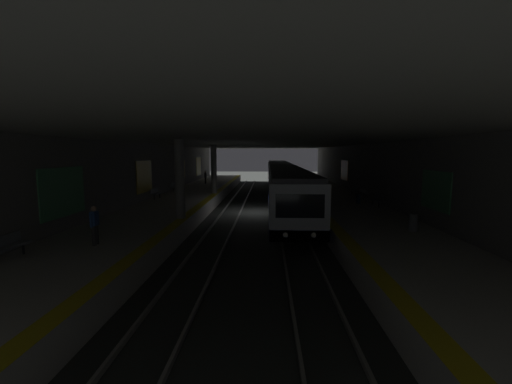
{
  "coord_description": "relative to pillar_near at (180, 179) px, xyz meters",
  "views": [
    {
      "loc": [
        -26.48,
        -0.71,
        4.82
      ],
      "look_at": [
        3.74,
        0.35,
        1.25
      ],
      "focal_mm": 23.15,
      "sensor_mm": 36.0,
      "label": 1
    }
  ],
  "objects": [
    {
      "name": "pillar_far",
      "position": [
        12.09,
        0.0,
        0.0
      ],
      "size": [
        0.56,
        0.56,
        4.55
      ],
      "color": "gray",
      "rests_on": "platform_right"
    },
    {
      "name": "track_left",
      "position": [
        7.73,
        -6.55,
        -3.25
      ],
      "size": [
        60.0,
        1.53,
        0.16
      ],
      "color": "gray",
      "rests_on": "ground"
    },
    {
      "name": "platform_right",
      "position": [
        7.73,
        2.2,
        -2.8
      ],
      "size": [
        60.0,
        5.3,
        1.06
      ],
      "color": "beige",
      "rests_on": "ground"
    },
    {
      "name": "wall_left",
      "position": [
        7.74,
        -13.8,
        -0.52
      ],
      "size": [
        60.0,
        0.56,
        5.6
      ],
      "color": "slate",
      "rests_on": "ground"
    },
    {
      "name": "platform_left",
      "position": [
        7.73,
        -10.9,
        -2.8
      ],
      "size": [
        60.0,
        5.3,
        1.06
      ],
      "color": "beige",
      "rests_on": "ground"
    },
    {
      "name": "ground_plane",
      "position": [
        7.73,
        -4.35,
        -3.33
      ],
      "size": [
        120.0,
        120.0,
        0.0
      ],
      "primitive_type": "plane",
      "color": "#2D302D"
    },
    {
      "name": "track_right",
      "position": [
        7.73,
        -2.15,
        -3.25
      ],
      "size": [
        60.0,
        1.53,
        0.16
      ],
      "color": "gray",
      "rests_on": "ground"
    },
    {
      "name": "trash_bin",
      "position": [
        -2.76,
        -12.15,
        -1.85
      ],
      "size": [
        0.44,
        0.44,
        0.85
      ],
      "color": "#595B5E",
      "rests_on": "platform_left"
    },
    {
      "name": "bench_left_mid",
      "position": [
        8.64,
        -12.88,
        -1.75
      ],
      "size": [
        1.7,
        0.47,
        0.86
      ],
      "color": "#262628",
      "rests_on": "platform_left"
    },
    {
      "name": "suitcase_rolling",
      "position": [
        6.07,
        -11.88,
        -1.93
      ],
      "size": [
        0.42,
        0.2,
        0.98
      ],
      "color": "navy",
      "rests_on": "platform_left"
    },
    {
      "name": "person_walking_mid",
      "position": [
        -5.69,
        2.05,
        -1.4
      ],
      "size": [
        0.6,
        0.22,
        1.62
      ],
      "color": "#3D3D3D",
      "rests_on": "platform_right"
    },
    {
      "name": "bench_right_far",
      "position": [
        13.45,
        4.18,
        -1.75
      ],
      "size": [
        1.7,
        0.47,
        0.86
      ],
      "color": "#262628",
      "rests_on": "platform_right"
    },
    {
      "name": "wall_right",
      "position": [
        7.78,
        5.1,
        -0.52
      ],
      "size": [
        60.0,
        0.56,
        5.6
      ],
      "color": "slate",
      "rests_on": "ground"
    },
    {
      "name": "bench_left_far",
      "position": [
        10.96,
        -12.88,
        -1.75
      ],
      "size": [
        1.7,
        0.47,
        0.86
      ],
      "color": "#262628",
      "rests_on": "platform_left"
    },
    {
      "name": "bench_right_near",
      "position": [
        -7.71,
        4.18,
        -1.75
      ],
      "size": [
        1.7,
        0.47,
        0.86
      ],
      "color": "#262628",
      "rests_on": "platform_right"
    },
    {
      "name": "bench_left_near",
      "position": [
        4.85,
        -12.88,
        -1.75
      ],
      "size": [
        1.7,
        0.47,
        0.86
      ],
      "color": "#262628",
      "rests_on": "platform_left"
    },
    {
      "name": "pillar_near",
      "position": [
        0.0,
        0.0,
        0.0
      ],
      "size": [
        0.56,
        0.56,
        4.55
      ],
      "color": "gray",
      "rests_on": "platform_right"
    },
    {
      "name": "ceiling_slab",
      "position": [
        7.73,
        -4.35,
        2.47
      ],
      "size": [
        60.0,
        19.4,
        0.4
      ],
      "color": "#ADAAA3",
      "rests_on": "wall_left"
    },
    {
      "name": "bench_right_mid",
      "position": [
        8.02,
        4.18,
        -1.75
      ],
      "size": [
        1.7,
        0.47,
        0.86
      ],
      "color": "#262628",
      "rests_on": "platform_right"
    },
    {
      "name": "person_waiting_near",
      "position": [
        21.7,
        2.62,
        -1.45
      ],
      "size": [
        0.6,
        0.22,
        1.54
      ],
      "color": "black",
      "rests_on": "platform_right"
    },
    {
      "name": "metro_train",
      "position": [
        15.64,
        -6.55,
        -1.3
      ],
      "size": [
        38.88,
        2.83,
        3.49
      ],
      "color": "#B7BCC6",
      "rests_on": "track_left"
    }
  ]
}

